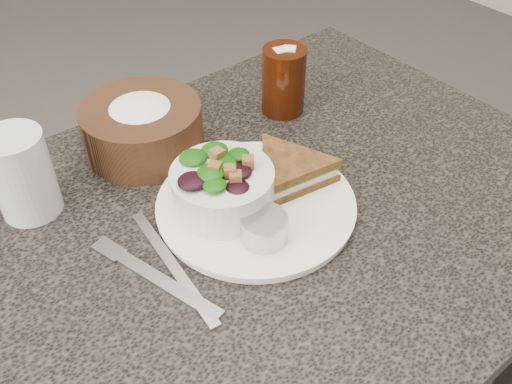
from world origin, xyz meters
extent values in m
cube|color=black|center=(0.00, 0.00, 0.38)|extent=(1.00, 0.70, 0.75)
cylinder|color=white|center=(0.02, 0.01, 0.76)|extent=(0.27, 0.27, 0.01)
cylinder|color=#B1B2B4|center=(-0.02, -0.05, 0.78)|extent=(0.08, 0.08, 0.04)
cone|color=orange|center=(0.05, 0.10, 0.78)|extent=(0.08, 0.08, 0.03)
cube|color=#A1A5AB|center=(-0.16, -0.02, 0.75)|extent=(0.07, 0.18, 0.00)
cube|color=#B8B8B8|center=(-0.13, -0.01, 0.75)|extent=(0.04, 0.22, 0.00)
cylinder|color=silver|center=(-0.22, 0.20, 0.81)|extent=(0.10, 0.10, 0.12)
camera|label=1|loc=(-0.35, -0.44, 1.29)|focal=40.00mm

